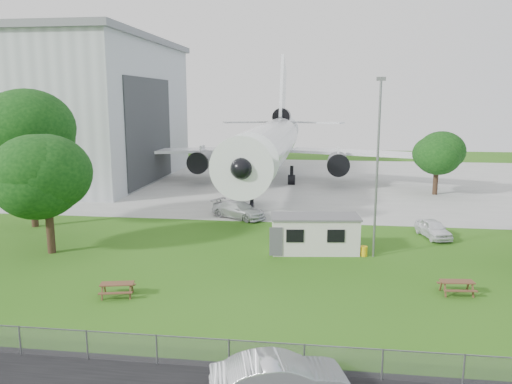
# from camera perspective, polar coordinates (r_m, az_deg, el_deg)

# --- Properties ---
(ground) EXTENTS (160.00, 160.00, 0.00)m
(ground) POSITION_cam_1_polar(r_m,az_deg,el_deg) (29.96, -1.62, -10.38)
(ground) COLOR #3E731D
(concrete_apron) EXTENTS (120.00, 46.00, 0.03)m
(concrete_apron) POSITION_cam_1_polar(r_m,az_deg,el_deg) (66.63, 3.56, 1.33)
(concrete_apron) COLOR #B7B7B2
(concrete_apron) RESTS_ON ground
(hangar) EXTENTS (43.00, 31.00, 18.55)m
(hangar) POSITION_cam_1_polar(r_m,az_deg,el_deg) (76.48, -26.52, 8.52)
(hangar) COLOR #B2B7BC
(hangar) RESTS_ON ground
(airliner) EXTENTS (46.36, 47.73, 17.69)m
(airliner) POSITION_cam_1_polar(r_m,az_deg,el_deg) (64.03, 1.68, 5.71)
(airliner) COLOR white
(airliner) RESTS_ON ground
(site_cabin) EXTENTS (6.89, 3.44, 2.62)m
(site_cabin) POSITION_cam_1_polar(r_m,az_deg,el_deg) (35.72, 6.76, -4.75)
(site_cabin) COLOR silver
(site_cabin) RESTS_ON ground
(picnic_west) EXTENTS (2.09, 1.86, 0.76)m
(picnic_west) POSITION_cam_1_polar(r_m,az_deg,el_deg) (29.13, -15.52, -11.40)
(picnic_west) COLOR brown
(picnic_west) RESTS_ON ground
(picnic_east) EXTENTS (1.93, 1.66, 0.76)m
(picnic_east) POSITION_cam_1_polar(r_m,az_deg,el_deg) (30.54, 21.91, -10.75)
(picnic_east) COLOR brown
(picnic_east) RESTS_ON ground
(fence) EXTENTS (58.00, 0.04, 1.30)m
(fence) POSITION_cam_1_polar(r_m,az_deg,el_deg) (21.52, -5.86, -19.34)
(fence) COLOR gray
(fence) RESTS_ON ground
(lamp_mast) EXTENTS (0.16, 0.16, 12.00)m
(lamp_mast) POSITION_cam_1_polar(r_m,az_deg,el_deg) (34.34, 13.67, 2.40)
(lamp_mast) COLOR slate
(lamp_mast) RESTS_ON ground
(tree_west_big) EXTENTS (8.74, 8.74, 12.14)m
(tree_west_big) POSITION_cam_1_polar(r_m,az_deg,el_deg) (45.46, -24.63, 5.91)
(tree_west_big) COLOR #382619
(tree_west_big) RESTS_ON ground
(tree_west_small) EXTENTS (7.30, 7.30, 9.06)m
(tree_west_small) POSITION_cam_1_polar(r_m,az_deg,el_deg) (37.26, -22.86, 1.55)
(tree_west_small) COLOR #382619
(tree_west_small) RESTS_ON ground
(tree_far_apron) EXTENTS (5.78, 5.78, 7.40)m
(tree_far_apron) POSITION_cam_1_polar(r_m,az_deg,el_deg) (59.61, 20.01, 3.96)
(tree_far_apron) COLOR #382619
(tree_far_apron) RESTS_ON ground
(car_centre_sedan) EXTENTS (5.27, 3.11, 1.64)m
(car_centre_sedan) POSITION_cam_1_polar(r_m,az_deg,el_deg) (19.11, 2.72, -20.61)
(car_centre_sedan) COLOR silver
(car_centre_sedan) RESTS_ON ground
(car_ne_hatch) EXTENTS (2.55, 4.32, 1.38)m
(car_ne_hatch) POSITION_cam_1_polar(r_m,az_deg,el_deg) (41.56, 19.60, -4.00)
(car_ne_hatch) COLOR white
(car_ne_hatch) RESTS_ON ground
(car_apron_van) EXTENTS (5.69, 4.51, 1.54)m
(car_apron_van) POSITION_cam_1_polar(r_m,az_deg,el_deg) (45.46, -2.00, -2.05)
(car_apron_van) COLOR silver
(car_apron_van) RESTS_ON ground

